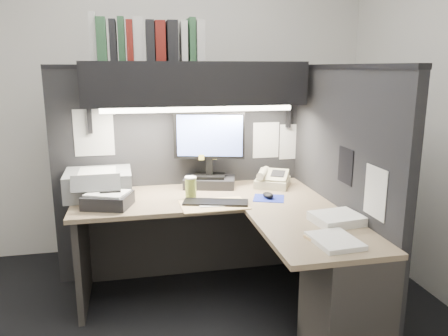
{
  "coord_description": "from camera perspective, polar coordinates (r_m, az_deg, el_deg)",
  "views": [
    {
      "loc": [
        -0.33,
        -2.36,
        1.61
      ],
      "look_at": [
        0.28,
        0.51,
        0.93
      ],
      "focal_mm": 35.0,
      "sensor_mm": 36.0,
      "label": 1
    }
  ],
  "objects": [
    {
      "name": "notebook_stack",
      "position": [
        2.92,
        -14.91,
        -4.11
      ],
      "size": [
        0.34,
        0.31,
        0.09
      ],
      "primitive_type": "cube",
      "rotation": [
        0.0,
        0.0,
        -0.32
      ],
      "color": "black",
      "rests_on": "desk"
    },
    {
      "name": "printer",
      "position": [
        3.17,
        -16.06,
        -1.97
      ],
      "size": [
        0.46,
        0.39,
        0.18
      ],
      "primitive_type": "cube",
      "rotation": [
        0.0,
        0.0,
        0.03
      ],
      "color": "gray",
      "rests_on": "desk"
    },
    {
      "name": "coffee_cup",
      "position": [
        3.0,
        -4.36,
        -2.67
      ],
      "size": [
        0.08,
        0.08,
        0.14
      ],
      "primitive_type": "cylinder",
      "rotation": [
        0.0,
        0.0,
        0.08
      ],
      "color": "#C3CC51",
      "rests_on": "desk"
    },
    {
      "name": "floor",
      "position": [
        2.87,
        -3.6,
        -21.1
      ],
      "size": [
        3.5,
        3.5,
        0.0
      ],
      "primitive_type": "plane",
      "color": "black",
      "rests_on": "ground"
    },
    {
      "name": "partition_right",
      "position": [
        2.97,
        14.73,
        -3.27
      ],
      "size": [
        0.06,
        1.5,
        1.6
      ],
      "primitive_type": "cube",
      "color": "black",
      "rests_on": "floor"
    },
    {
      "name": "partition_back",
      "position": [
        3.4,
        -5.6,
        -0.81
      ],
      "size": [
        1.9,
        0.06,
        1.6
      ],
      "primitive_type": "cube",
      "color": "black",
      "rests_on": "floor"
    },
    {
      "name": "manila_stack",
      "position": [
        2.35,
        14.18,
        -9.25
      ],
      "size": [
        0.26,
        0.3,
        0.01
      ],
      "primitive_type": "cube",
      "rotation": [
        0.0,
        0.0,
        0.25
      ],
      "color": "#E3BE7F",
      "rests_on": "desk"
    },
    {
      "name": "monitor",
      "position": [
        3.24,
        -1.93,
        1.34
      ],
      "size": [
        0.51,
        0.32,
        0.56
      ],
      "rotation": [
        0.0,
        0.0,
        -0.26
      ],
      "color": "black",
      "rests_on": "desk"
    },
    {
      "name": "keyboard",
      "position": [
        2.88,
        -1.09,
        -4.56
      ],
      "size": [
        0.45,
        0.25,
        0.02
      ],
      "primitive_type": "cube",
      "rotation": [
        0.0,
        0.0,
        -0.28
      ],
      "color": "black",
      "rests_on": "desk"
    },
    {
      "name": "open_folder",
      "position": [
        2.86,
        -1.33,
        -4.83
      ],
      "size": [
        0.44,
        0.3,
        0.01
      ],
      "primitive_type": "cube",
      "rotation": [
        0.0,
        0.0,
        0.03
      ],
      "color": "#E3BE7F",
      "rests_on": "desk"
    },
    {
      "name": "paper_stack_a",
      "position": [
        2.62,
        14.54,
        -6.43
      ],
      "size": [
        0.29,
        0.26,
        0.05
      ],
      "primitive_type": "cube",
      "rotation": [
        0.0,
        0.0,
        0.12
      ],
      "color": "white",
      "rests_on": "desk"
    },
    {
      "name": "desk",
      "position": [
        2.73,
        5.33,
        -12.32
      ],
      "size": [
        1.7,
        1.53,
        0.73
      ],
      "color": "#9B8162",
      "rests_on": "floor"
    },
    {
      "name": "task_light_tube",
      "position": [
        3.01,
        -3.31,
        7.66
      ],
      "size": [
        1.32,
        0.04,
        0.04
      ],
      "primitive_type": "cylinder",
      "rotation": [
        0.0,
        1.57,
        0.0
      ],
      "color": "white",
      "rests_on": "overhead_shelf"
    },
    {
      "name": "mouse",
      "position": [
        3.02,
        5.78,
        -3.55
      ],
      "size": [
        0.07,
        0.11,
        0.04
      ],
      "primitive_type": "ellipsoid",
      "rotation": [
        0.0,
        0.0,
        0.09
      ],
      "color": "black",
      "rests_on": "mousepad"
    },
    {
      "name": "mousepad",
      "position": [
        3.02,
        5.87,
        -3.95
      ],
      "size": [
        0.26,
        0.25,
        0.0
      ],
      "primitive_type": "cube",
      "rotation": [
        0.0,
        0.0,
        -0.36
      ],
      "color": "#1C2A9B",
      "rests_on": "desk"
    },
    {
      "name": "overhead_shelf",
      "position": [
        3.14,
        -3.75,
        10.98
      ],
      "size": [
        1.55,
        0.34,
        0.3
      ],
      "primitive_type": "cube",
      "color": "black",
      "rests_on": "partition_back"
    },
    {
      "name": "paper_stack_b",
      "position": [
        2.34,
        14.27,
        -9.2
      ],
      "size": [
        0.23,
        0.28,
        0.03
      ],
      "primitive_type": "cube",
      "rotation": [
        0.0,
        0.0,
        0.08
      ],
      "color": "white",
      "rests_on": "desk"
    },
    {
      "name": "binder_row",
      "position": [
        3.11,
        -10.04,
        16.07
      ],
      "size": [
        0.75,
        0.25,
        0.3
      ],
      "color": "beige",
      "rests_on": "overhead_shelf"
    },
    {
      "name": "wall_front",
      "position": [
        0.95,
        8.61,
        -3.03
      ],
      "size": [
        3.5,
        0.04,
        2.7
      ],
      "primitive_type": "cube",
      "color": "silver",
      "rests_on": "floor"
    },
    {
      "name": "pinned_papers",
      "position": [
        3.06,
        2.39,
        2.55
      ],
      "size": [
        1.76,
        1.31,
        0.51
      ],
      "color": "white",
      "rests_on": "partition_back"
    },
    {
      "name": "telephone",
      "position": [
        3.32,
        6.34,
        -1.55
      ],
      "size": [
        0.33,
        0.33,
        0.1
      ],
      "primitive_type": "cube",
      "rotation": [
        0.0,
        0.0,
        -0.49
      ],
      "color": "#BDB792",
      "rests_on": "desk"
    },
    {
      "name": "wall_back",
      "position": [
        3.88,
        -7.19,
        9.08
      ],
      "size": [
        3.5,
        0.04,
        2.7
      ],
      "primitive_type": "cube",
      "color": "silver",
      "rests_on": "floor"
    }
  ]
}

